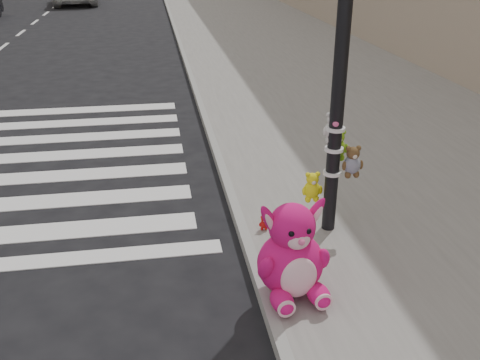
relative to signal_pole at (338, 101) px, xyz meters
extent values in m
cube|color=slate|center=(2.39, 8.18, -1.70)|extent=(7.00, 80.00, 0.14)
cube|color=gray|center=(-1.06, 8.18, -1.70)|extent=(0.12, 80.00, 0.15)
cylinder|color=black|center=(-0.01, -0.02, 0.37)|extent=(0.16, 0.16, 4.00)
cylinder|color=white|center=(-0.01, -0.02, -0.88)|extent=(0.22, 0.22, 0.04)
cylinder|color=white|center=(-0.01, -0.02, -0.58)|extent=(0.22, 0.22, 0.04)
cylinder|color=white|center=(-0.01, -0.02, -0.33)|extent=(0.22, 0.22, 0.04)
ellipsoid|color=#E01270|center=(-0.96, -1.53, -1.53)|extent=(0.26, 0.38, 0.19)
ellipsoid|color=#E01270|center=(-0.59, -1.49, -1.53)|extent=(0.26, 0.38, 0.19)
ellipsoid|color=#E01270|center=(-0.81, -1.22, -1.29)|extent=(0.74, 0.65, 0.67)
ellipsoid|color=#F9BFD1|center=(-0.78, -1.45, -1.31)|extent=(0.39, 0.18, 0.44)
sphere|color=#E01270|center=(-0.81, -1.22, -0.87)|extent=(0.51, 0.51, 0.46)
ellipsoid|color=#E01270|center=(-1.02, -1.22, -0.81)|extent=(0.33, 0.13, 0.46)
ellipsoid|color=#E01270|center=(-0.60, -1.17, -0.81)|extent=(0.33, 0.13, 0.46)
camera|label=1|loc=(-2.04, -5.59, 1.67)|focal=40.00mm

